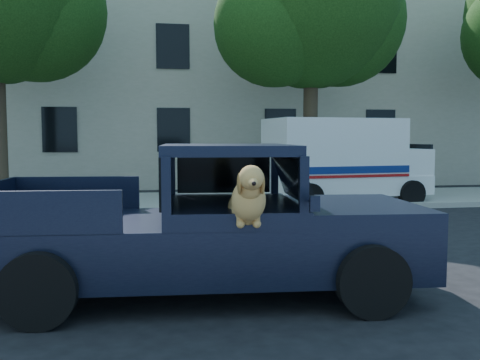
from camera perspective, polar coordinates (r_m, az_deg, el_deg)
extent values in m
plane|color=black|center=(6.53, -11.07, -12.82)|extent=(120.00, 120.00, 0.00)
cube|color=gray|center=(15.55, -10.07, -2.36)|extent=(60.00, 4.00, 0.15)
sphere|color=black|center=(16.83, -21.04, 16.52)|extent=(4.00, 4.00, 4.00)
cylinder|color=#332619|center=(16.54, 7.51, 5.47)|extent=(0.44, 0.44, 4.40)
sphere|color=black|center=(17.03, 7.65, 18.36)|extent=(5.20, 5.20, 5.20)
sphere|color=black|center=(16.27, 3.73, 16.15)|extent=(3.60, 3.60, 3.60)
sphere|color=black|center=(17.50, 10.60, 16.27)|extent=(4.00, 4.00, 4.00)
cube|color=beige|center=(23.04, -2.39, 10.99)|extent=(26.00, 6.00, 9.00)
cube|color=black|center=(6.63, -3.57, -6.87)|extent=(5.30, 2.32, 0.66)
cube|color=black|center=(6.88, 11.98, -3.09)|extent=(1.62, 2.09, 0.16)
cube|color=black|center=(6.52, -1.43, 3.27)|extent=(1.67, 2.01, 0.12)
cube|color=black|center=(6.64, 5.55, 0.27)|extent=(0.36, 1.73, 0.56)
cube|color=black|center=(6.19, 0.75, -5.90)|extent=(0.58, 0.58, 0.38)
cube|color=black|center=(5.45, 7.98, -2.51)|extent=(0.10, 0.06, 0.16)
cube|color=silver|center=(15.66, 11.24, -0.44)|extent=(4.71, 2.60, 0.53)
cube|color=silver|center=(15.40, 9.90, 3.47)|extent=(3.86, 2.48, 1.60)
cube|color=silver|center=(16.52, 16.68, 1.94)|extent=(1.21, 2.08, 0.75)
cube|color=navy|center=(14.52, 11.68, 1.06)|extent=(3.60, 0.49, 0.19)
cube|color=#9E0F0F|center=(14.53, 11.67, 0.39)|extent=(3.60, 0.49, 0.07)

